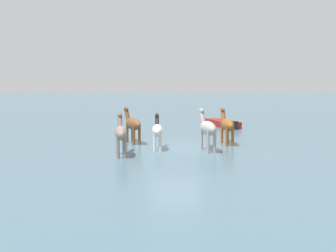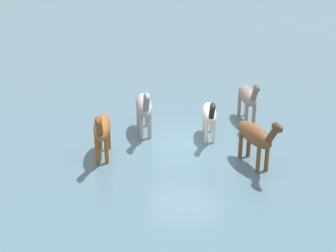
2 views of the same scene
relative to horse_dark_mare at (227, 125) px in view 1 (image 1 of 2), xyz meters
The scene contains 7 objects.
ground_plane 3.11m from the horse_dark_mare, 17.67° to the left, with size 213.50×213.50×0.00m, color #476675.
horse_dark_mare is the anchor object (origin of this frame).
horse_chestnut_trailing 2.40m from the horse_dark_mare, 53.65° to the left, with size 0.70×2.49×1.93m.
horse_pinto_flank 6.17m from the horse_dark_mare, 27.73° to the left, with size 0.60×2.35×1.83m.
horse_mid_herd 4.93m from the horse_dark_mare, 11.39° to the right, with size 1.06×2.38×1.86m.
horse_dun_straggler 3.96m from the horse_dark_mare, 19.54° to the left, with size 0.62×2.16×1.67m.
boat_launch_far 8.96m from the horse_dark_mare, 102.28° to the right, with size 1.90×4.16×0.72m.
Camera 1 is at (2.72, 20.69, 3.20)m, focal length 45.98 mm.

